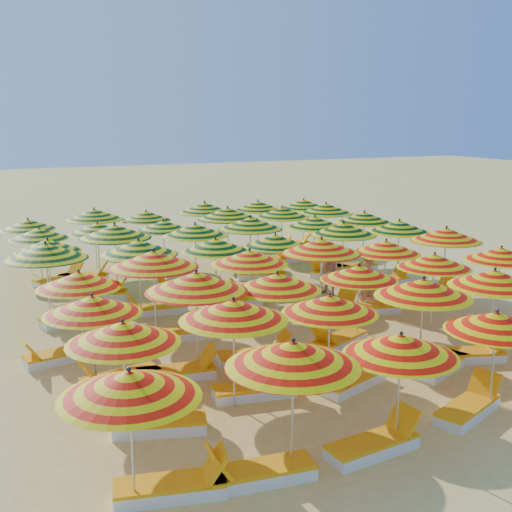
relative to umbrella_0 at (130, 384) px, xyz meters
name	(u,v)px	position (x,y,z in m)	size (l,w,h in m)	color
ground	(263,312)	(5.94, 8.02, -1.94)	(120.00, 120.00, 0.00)	#F0D16A
umbrella_0	(130,384)	(0.00, 0.00, 0.00)	(2.49, 2.49, 2.20)	silver
umbrella_1	(293,354)	(2.56, -0.16, 0.10)	(2.38, 2.38, 2.31)	silver
umbrella_2	(401,345)	(4.64, -0.16, -0.08)	(2.29, 2.29, 2.12)	silver
umbrella_3	(496,322)	(7.15, 0.17, -0.10)	(2.37, 2.37, 2.09)	silver
umbrella_6	(123,333)	(0.46, 2.31, -0.02)	(2.64, 2.64, 2.19)	silver
umbrella_7	(234,310)	(2.66, 2.48, 0.07)	(2.73, 2.73, 2.29)	silver
umbrella_8	(330,304)	(4.78, 2.39, -0.05)	(2.34, 2.34, 2.14)	silver
umbrella_9	(423,288)	(7.08, 2.25, 0.07)	(2.81, 2.81, 2.28)	silver
umbrella_10	(495,278)	(9.21, 2.30, 0.05)	(2.41, 2.41, 2.26)	silver
umbrella_12	(92,305)	(0.31, 4.36, -0.04)	(2.04, 2.04, 2.16)	silver
umbrella_13	(196,282)	(2.59, 4.40, 0.19)	(2.33, 2.33, 2.42)	silver
umbrella_14	(277,282)	(4.57, 4.38, -0.01)	(2.19, 2.19, 2.19)	silver
umbrella_15	(359,273)	(7.00, 4.62, -0.10)	(2.39, 2.39, 2.09)	silver
umbrella_16	(434,261)	(9.49, 4.74, -0.06)	(2.07, 2.07, 2.13)	silver
umbrella_17	(501,254)	(11.81, 4.65, -0.06)	(2.50, 2.50, 2.13)	silver
umbrella_18	(79,280)	(0.43, 6.65, -0.05)	(2.69, 2.69, 2.15)	silver
umbrella_19	(154,259)	(2.35, 6.96, 0.21)	(2.47, 2.47, 2.44)	silver
umbrella_20	(250,257)	(5.01, 6.92, 0.02)	(2.77, 2.77, 2.23)	silver
umbrella_21	(321,246)	(7.17, 6.78, 0.17)	(2.91, 2.91, 2.40)	silver
umbrella_22	(386,247)	(9.32, 6.67, -0.02)	(2.59, 2.59, 2.19)	silver
umbrella_23	(446,235)	(11.77, 6.91, 0.13)	(2.92, 2.92, 2.36)	silver
umbrella_24	(46,251)	(0.02, 9.31, 0.17)	(2.82, 2.82, 2.40)	silver
umbrella_25	(138,247)	(2.48, 8.94, 0.14)	(2.48, 2.48, 2.37)	silver
umbrella_26	(216,245)	(4.89, 9.13, -0.02)	(2.39, 2.39, 2.18)	silver
umbrella_27	(275,240)	(6.96, 9.26, -0.07)	(2.47, 2.47, 2.12)	silver
umbrella_28	(343,229)	(9.44, 9.20, 0.12)	(2.91, 2.91, 2.34)	silver
umbrella_29	(399,226)	(11.61, 9.06, 0.07)	(2.54, 2.54, 2.29)	silver
umbrella_30	(48,246)	(0.32, 11.39, -0.07)	(2.45, 2.45, 2.13)	silver
umbrella_31	(115,231)	(2.37, 11.41, 0.21)	(2.59, 2.59, 2.44)	silver
umbrella_32	(195,230)	(5.01, 11.31, 0.08)	(2.17, 2.17, 2.30)	silver
umbrella_33	(250,223)	(7.06, 11.40, 0.16)	(2.96, 2.96, 2.38)	silver
umbrella_34	(315,222)	(9.59, 11.33, 0.03)	(2.72, 2.72, 2.24)	silver
umbrella_35	(364,217)	(11.86, 11.54, 0.03)	(2.34, 2.34, 2.24)	silver
umbrella_36	(39,233)	(0.34, 13.76, -0.08)	(2.50, 2.50, 2.11)	silver
umbrella_37	(97,228)	(2.30, 13.85, -0.06)	(2.32, 2.32, 2.13)	silver
umbrella_38	(163,226)	(4.61, 13.61, -0.09)	(2.22, 2.22, 2.10)	silver
umbrella_39	(228,213)	(7.10, 13.53, 0.21)	(2.71, 2.71, 2.44)	silver
umbrella_40	(282,212)	(9.45, 13.66, 0.09)	(2.87, 2.87, 2.30)	silver
umbrella_41	(326,208)	(11.46, 13.66, 0.12)	(2.83, 2.83, 2.34)	silver
umbrella_42	(28,224)	(0.20, 15.82, -0.07)	(2.03, 2.03, 2.12)	silver
umbrella_43	(94,214)	(2.59, 15.87, 0.13)	(2.23, 2.23, 2.36)	silver
umbrella_44	(146,216)	(4.63, 15.99, -0.07)	(2.66, 2.66, 2.12)	silver
umbrella_45	(205,208)	(7.05, 15.88, 0.13)	(2.67, 2.67, 2.35)	silver
umbrella_46	(258,206)	(9.47, 15.91, 0.07)	(2.42, 2.42, 2.28)	silver
umbrella_47	(304,204)	(11.77, 16.08, -0.01)	(2.49, 2.49, 2.20)	silver
lounger_0	(173,487)	(0.60, 0.01, -1.79)	(1.82, 0.95, 0.69)	white
lounger_1	(259,473)	(1.96, -0.18, -1.79)	(1.79, 0.77, 0.69)	white
lounger_2	(374,445)	(4.14, -0.21, -1.79)	(1.79, 0.76, 0.69)	white
lounger_3	(469,408)	(6.64, 0.20, -1.79)	(1.82, 1.17, 0.69)	white
lounger_4	(157,424)	(0.96, 2.10, -1.79)	(1.83, 1.05, 0.69)	white
lounger_5	(256,390)	(3.26, 2.71, -1.79)	(1.80, 0.85, 0.69)	white
lounger_6	(351,381)	(5.28, 2.26, -1.79)	(1.83, 1.13, 0.69)	white
lounger_7	(440,366)	(7.59, 2.15, -1.79)	(1.82, 1.22, 0.69)	white
lounger_8	(469,354)	(8.70, 2.41, -1.79)	(1.83, 1.11, 0.69)	white
lounger_9	(119,379)	(0.81, 4.48, -1.79)	(1.81, 0.90, 0.69)	white
lounger_10	(178,372)	(2.09, 4.29, -1.79)	(1.79, 0.80, 0.69)	white
lounger_11	(256,355)	(4.07, 4.48, -1.79)	(1.80, 0.84, 0.69)	white
lounger_12	(339,340)	(6.41, 4.55, -1.79)	(1.82, 1.22, 0.69)	white
lounger_13	(59,356)	(-0.16, 6.44, -1.79)	(1.81, 0.86, 0.69)	white
lounger_14	(180,333)	(2.95, 6.77, -1.79)	(1.81, 0.88, 0.69)	white
lounger_15	(335,309)	(7.76, 6.93, -1.79)	(1.82, 1.25, 0.69)	white
lounger_16	(372,308)	(8.81, 6.56, -1.79)	(1.82, 0.94, 0.69)	white
lounger_17	(434,297)	(11.27, 6.70, -1.79)	(1.82, 1.02, 0.69)	white
lounger_18	(73,318)	(0.62, 9.29, -1.79)	(1.83, 1.07, 0.69)	white
lounger_19	(156,309)	(2.98, 9.16, -1.79)	(1.78, 0.76, 0.69)	white
lounger_20	(233,300)	(5.39, 9.02, -1.79)	(1.82, 0.99, 0.69)	white
lounger_21	(257,294)	(6.36, 9.34, -1.79)	(1.78, 0.76, 0.69)	white
lounger_22	(387,282)	(11.11, 8.92, -1.79)	(1.81, 0.89, 0.69)	white
lounger_23	(102,294)	(1.87, 11.47, -1.79)	(1.82, 1.23, 0.69)	white
lounger_24	(180,287)	(4.42, 11.28, -1.79)	(1.82, 0.96, 0.69)	white
lounger_25	(263,275)	(7.66, 11.62, -1.79)	(1.83, 1.14, 0.69)	white
lounger_26	(329,271)	(10.10, 11.08, -1.79)	(1.82, 1.25, 0.69)	white
lounger_27	(355,267)	(11.36, 11.29, -1.79)	(1.78, 0.76, 0.69)	white
lounger_28	(60,279)	(0.93, 13.99, -1.79)	(1.82, 1.20, 0.69)	white
lounger_29	(85,277)	(1.80, 14.00, -1.79)	(1.82, 1.18, 0.69)	white
lounger_30	(293,258)	(9.95, 13.65, -1.79)	(1.74, 0.60, 0.69)	white
lounger_31	(338,254)	(11.96, 13.44, -1.79)	(1.82, 1.01, 0.69)	white
lounger_32	(136,260)	(4.12, 15.84, -1.79)	(1.82, 1.23, 0.69)	white
lounger_33	(272,248)	(10.06, 15.81, -1.79)	(1.83, 1.04, 0.69)	white
lounger_34	(292,244)	(11.26, 16.22, -1.79)	(1.83, 1.09, 0.69)	white
beachgoer_a	(368,284)	(8.91, 6.91, -1.16)	(0.57, 0.37, 1.57)	tan
beachgoer_b	(329,272)	(8.67, 8.76, -1.18)	(0.74, 0.58, 1.52)	tan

